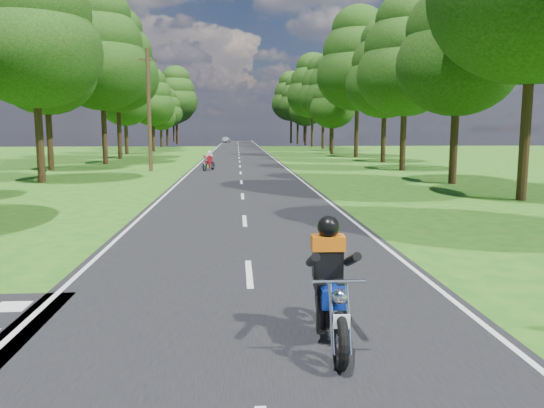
{
  "coord_description": "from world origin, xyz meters",
  "views": [
    {
      "loc": [
        -0.21,
        -8.02,
        2.81
      ],
      "look_at": [
        0.58,
        4.0,
        1.1
      ],
      "focal_mm": 35.0,
      "sensor_mm": 36.0,
      "label": 1
    }
  ],
  "objects": [
    {
      "name": "ground",
      "position": [
        0.0,
        0.0,
        0.0
      ],
      "size": [
        160.0,
        160.0,
        0.0
      ],
      "primitive_type": "plane",
      "color": "#1F5B14",
      "rests_on": "ground"
    },
    {
      "name": "main_road",
      "position": [
        0.0,
        50.0,
        0.01
      ],
      "size": [
        7.0,
        140.0,
        0.02
      ],
      "primitive_type": "cube",
      "color": "black",
      "rests_on": "ground"
    },
    {
      "name": "road_markings",
      "position": [
        -0.14,
        48.13,
        0.02
      ],
      "size": [
        7.4,
        140.0,
        0.01
      ],
      "color": "silver",
      "rests_on": "main_road"
    },
    {
      "name": "treeline",
      "position": [
        1.43,
        60.06,
        8.25
      ],
      "size": [
        40.0,
        115.35,
        14.78
      ],
      "color": "black",
      "rests_on": "ground"
    },
    {
      "name": "telegraph_pole",
      "position": [
        -6.0,
        28.0,
        4.07
      ],
      "size": [
        1.2,
        0.26,
        8.0
      ],
      "color": "#382616",
      "rests_on": "ground"
    },
    {
      "name": "rider_near_blue",
      "position": [
        0.99,
        -1.38,
        0.85
      ],
      "size": [
        0.71,
        2.0,
        1.65
      ],
      "primitive_type": null,
      "rotation": [
        0.0,
        0.0,
        -0.03
      ],
      "color": "navy",
      "rests_on": "main_road"
    },
    {
      "name": "rider_far_red",
      "position": [
        -2.16,
        28.34,
        0.69
      ],
      "size": [
        1.08,
        1.69,
        1.34
      ],
      "primitive_type": null,
      "rotation": [
        0.0,
        0.0,
        -0.37
      ],
      "color": "maroon",
      "rests_on": "main_road"
    },
    {
      "name": "distant_car",
      "position": [
        -2.58,
        101.6,
        0.66
      ],
      "size": [
        2.31,
        3.97,
        1.27
      ],
      "primitive_type": "imported",
      "rotation": [
        0.0,
        0.0,
        -0.23
      ],
      "color": "silver",
      "rests_on": "main_road"
    }
  ]
}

